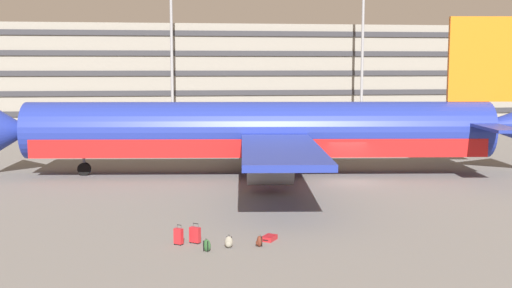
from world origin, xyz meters
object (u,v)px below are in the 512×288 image
object	(u,v)px
suitcase_scuffed	(269,238)
suitcase_black	(179,236)
suitcase_large	(195,235)
backpack_upright	(207,246)
airliner	(265,132)
backpack_teal	(259,241)
backpack_orange	(229,242)

from	to	relation	value
suitcase_scuffed	suitcase_black	size ratio (longest dim) A/B	1.03
suitcase_large	backpack_upright	xyz separation A→B (m)	(0.45, -1.29, -0.13)
airliner	backpack_upright	bearing A→B (deg)	-104.87
suitcase_scuffed	suitcase_black	xyz separation A→B (m)	(-3.91, -0.25, 0.28)
backpack_teal	backpack_upright	bearing A→B (deg)	-168.95
backpack_teal	backpack_upright	xyz separation A→B (m)	(-2.20, -0.43, 0.02)
backpack_teal	backpack_upright	distance (m)	2.24
airliner	suitcase_scuffed	size ratio (longest dim) A/B	43.48
airliner	suitcase_scuffed	distance (m)	17.25
suitcase_scuffed	backpack_orange	bearing A→B (deg)	-152.24
backpack_teal	backpack_orange	bearing A→B (deg)	-178.94
airliner	suitcase_black	size ratio (longest dim) A/B	44.99
backpack_orange	backpack_teal	size ratio (longest dim) A/B	1.06
airliner	backpack_orange	bearing A→B (deg)	-102.40
suitcase_large	backpack_upright	world-z (taller)	suitcase_large
airliner	backpack_orange	xyz separation A→B (m)	(-3.93, -17.86, -2.73)
suitcase_scuffed	suitcase_black	distance (m)	3.93
backpack_teal	suitcase_large	bearing A→B (deg)	162.10
backpack_upright	suitcase_scuffed	bearing A→B (deg)	26.46
suitcase_black	backpack_upright	distance (m)	1.62
suitcase_large	backpack_upright	size ratio (longest dim) A/B	1.54
backpack_orange	suitcase_black	bearing A→B (deg)	160.70
airliner	backpack_upright	size ratio (longest dim) A/B	68.91
airliner	backpack_teal	distance (m)	18.24
suitcase_black	backpack_teal	xyz separation A→B (m)	(3.35, -0.70, -0.15)
suitcase_black	backpack_upright	size ratio (longest dim) A/B	1.53
backpack_teal	backpack_upright	world-z (taller)	backpack_upright
airliner	backpack_upright	xyz separation A→B (m)	(-4.85, -18.26, -2.73)
suitcase_black	backpack_teal	distance (m)	3.43
backpack_upright	backpack_teal	bearing A→B (deg)	11.05
suitcase_black	backpack_teal	world-z (taller)	suitcase_black
airliner	suitcase_black	world-z (taller)	airliner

